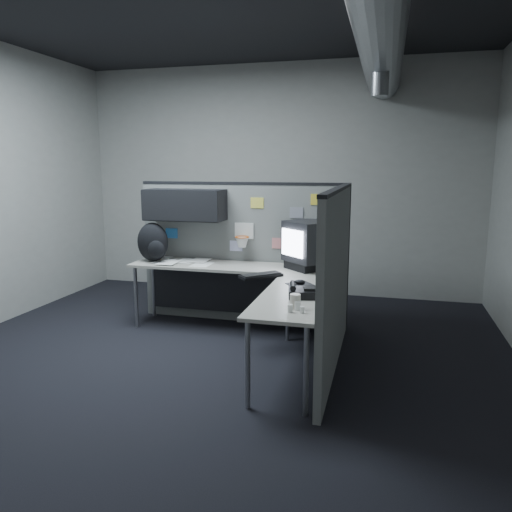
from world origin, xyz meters
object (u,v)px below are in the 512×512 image
(backpack, at_px, (153,243))
(monitor, at_px, (310,244))
(desk, at_px, (248,283))
(keyboard, at_px, (261,275))
(phone, at_px, (301,292))

(backpack, bearing_deg, monitor, -18.92)
(desk, xyz_separation_m, keyboard, (0.20, -0.22, 0.13))
(phone, bearing_deg, keyboard, 127.32)
(monitor, xyz_separation_m, phone, (0.10, -1.16, -0.22))
(monitor, height_order, backpack, monitor)
(monitor, relative_size, keyboard, 1.52)
(desk, distance_m, monitor, 0.78)
(monitor, bearing_deg, keyboard, -129.07)
(phone, bearing_deg, backpack, 148.09)
(phone, bearing_deg, monitor, 93.37)
(monitor, height_order, phone, monitor)
(keyboard, relative_size, phone, 1.47)
(monitor, distance_m, backpack, 1.79)
(monitor, relative_size, backpack, 1.42)
(backpack, bearing_deg, phone, -50.86)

